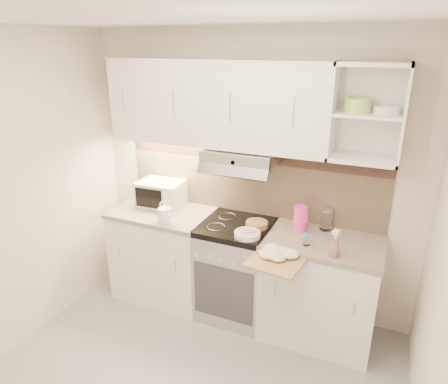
# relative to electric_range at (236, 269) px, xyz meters

# --- Properties ---
(room_shell) EXTENTS (3.04, 2.84, 2.52)m
(room_shell) POSITION_rel_electric_range_xyz_m (0.00, -0.73, 1.18)
(room_shell) COLOR beige
(room_shell) RESTS_ON ground
(base_cabinet_left) EXTENTS (0.90, 0.60, 0.86)m
(base_cabinet_left) POSITION_rel_electric_range_xyz_m (-0.75, 0.00, -0.02)
(base_cabinet_left) COLOR white
(base_cabinet_left) RESTS_ON ground
(worktop_left) EXTENTS (0.92, 0.62, 0.04)m
(worktop_left) POSITION_rel_electric_range_xyz_m (-0.75, 0.00, 0.43)
(worktop_left) COLOR gray
(worktop_left) RESTS_ON base_cabinet_left
(base_cabinet_right) EXTENTS (0.90, 0.60, 0.86)m
(base_cabinet_right) POSITION_rel_electric_range_xyz_m (0.75, 0.00, -0.02)
(base_cabinet_right) COLOR white
(base_cabinet_right) RESTS_ON ground
(worktop_right) EXTENTS (0.92, 0.62, 0.04)m
(worktop_right) POSITION_rel_electric_range_xyz_m (0.75, 0.00, 0.43)
(worktop_right) COLOR gray
(worktop_right) RESTS_ON base_cabinet_right
(electric_range) EXTENTS (0.60, 0.60, 0.90)m
(electric_range) POSITION_rel_electric_range_xyz_m (0.00, 0.00, 0.00)
(electric_range) COLOR #B7B7BC
(electric_range) RESTS_ON ground
(microwave) EXTENTS (0.44, 0.34, 0.24)m
(microwave) POSITION_rel_electric_range_xyz_m (-0.83, 0.12, 0.57)
(microwave) COLOR silver
(microwave) RESTS_ON worktop_left
(watering_can) EXTENTS (0.22, 0.11, 0.19)m
(watering_can) POSITION_rel_electric_range_xyz_m (-0.59, -0.20, 0.52)
(watering_can) COLOR white
(watering_can) RESTS_ON worktop_left
(plate_stack) EXTENTS (0.21, 0.21, 0.05)m
(plate_stack) POSITION_rel_electric_range_xyz_m (0.17, -0.18, 0.47)
(plate_stack) COLOR white
(plate_stack) RESTS_ON electric_range
(bread_loaf) EXTENTS (0.19, 0.19, 0.05)m
(bread_loaf) POSITION_rel_electric_range_xyz_m (0.18, 0.02, 0.47)
(bread_loaf) COLOR #AC7340
(bread_loaf) RESTS_ON electric_range
(pink_pitcher) EXTENTS (0.12, 0.11, 0.22)m
(pink_pitcher) POSITION_rel_electric_range_xyz_m (0.53, 0.10, 0.56)
(pink_pitcher) COLOR #FF31A5
(pink_pitcher) RESTS_ON worktop_right
(glass_jar) EXTENTS (0.10, 0.10, 0.19)m
(glass_jar) POSITION_rel_electric_range_xyz_m (0.72, 0.20, 0.54)
(glass_jar) COLOR white
(glass_jar) RESTS_ON worktop_right
(spice_jar) EXTENTS (0.06, 0.06, 0.08)m
(spice_jar) POSITION_rel_electric_range_xyz_m (0.63, -0.13, 0.49)
(spice_jar) COLOR silver
(spice_jar) RESTS_ON worktop_right
(spray_bottle) EXTENTS (0.09, 0.09, 0.23)m
(spray_bottle) POSITION_rel_electric_range_xyz_m (0.86, -0.22, 0.54)
(spray_bottle) COLOR pink
(spray_bottle) RESTS_ON worktop_right
(cutting_board) EXTENTS (0.42, 0.38, 0.02)m
(cutting_board) POSITION_rel_electric_range_xyz_m (0.48, -0.43, 0.42)
(cutting_board) COLOR tan
(cutting_board) RESTS_ON base_cabinet_right
(dish_towel) EXTENTS (0.28, 0.24, 0.07)m
(dish_towel) POSITION_rel_electric_range_xyz_m (0.49, -0.38, 0.47)
(dish_towel) COLOR beige
(dish_towel) RESTS_ON cutting_board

